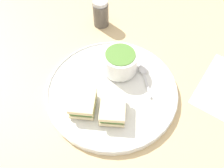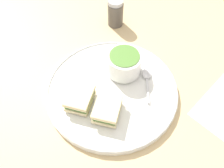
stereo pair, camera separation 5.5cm
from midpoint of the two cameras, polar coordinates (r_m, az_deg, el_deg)
ground_plane at (r=0.58m, az=-2.72°, el=-2.15°), size 2.40×2.40×0.00m
plate at (r=0.57m, az=-2.76°, el=-1.62°), size 0.34×0.34×0.02m
soup_bowl at (r=0.58m, az=-0.61°, el=5.69°), size 0.09×0.09×0.06m
spoon at (r=0.60m, az=5.62°, el=3.11°), size 0.08×0.09×0.01m
sandwich_half_near at (r=0.53m, az=-10.56°, el=-5.07°), size 0.09×0.09×0.03m
sandwich_half_far at (r=0.51m, az=-2.92°, el=-6.91°), size 0.09×0.09×0.03m
salt_shaker at (r=0.74m, az=-5.19°, el=17.79°), size 0.05×0.05×0.09m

